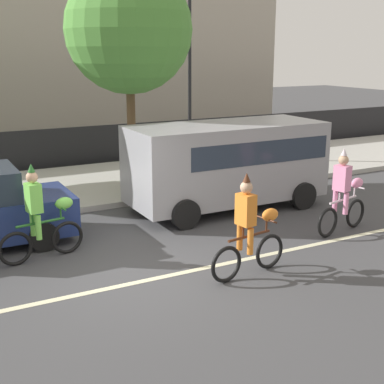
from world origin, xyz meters
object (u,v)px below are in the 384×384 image
(parade_cyclist_lime, at_px, (41,218))
(parade_cyclist_pink, at_px, (344,196))
(street_lamp_post, at_px, (190,49))
(parked_van_grey, at_px, (229,159))
(parade_cyclist_orange, at_px, (250,231))

(parade_cyclist_lime, height_order, parade_cyclist_pink, same)
(parade_cyclist_lime, height_order, street_lamp_post, street_lamp_post)
(parade_cyclist_pink, distance_m, parked_van_grey, 3.12)
(parade_cyclist_lime, xyz_separation_m, street_lamp_post, (6.89, 6.95, 3.15))
(parade_cyclist_lime, bearing_deg, parked_van_grey, 14.62)
(parade_cyclist_orange, height_order, parked_van_grey, parked_van_grey)
(parade_cyclist_orange, xyz_separation_m, parked_van_grey, (1.94, 3.84, 0.44))
(street_lamp_post, bearing_deg, parade_cyclist_lime, -134.76)
(parade_cyclist_lime, height_order, parade_cyclist_orange, same)
(parade_cyclist_pink, bearing_deg, parade_cyclist_orange, -162.37)
(parade_cyclist_lime, xyz_separation_m, parked_van_grey, (5.06, 1.32, 0.44))
(parade_cyclist_orange, xyz_separation_m, parade_cyclist_pink, (3.17, 1.01, 0.00))
(parade_cyclist_orange, bearing_deg, parked_van_grey, 63.20)
(parade_cyclist_lime, relative_size, street_lamp_post, 0.33)
(parade_cyclist_lime, height_order, parked_van_grey, parked_van_grey)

